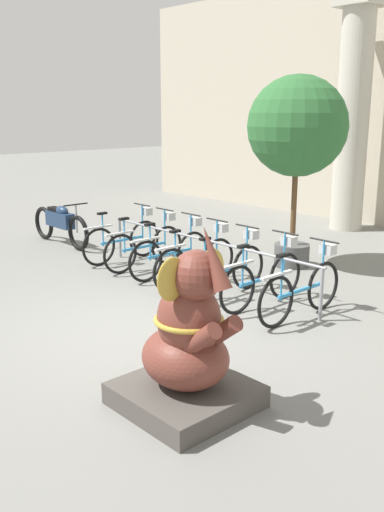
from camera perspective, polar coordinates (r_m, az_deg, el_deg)
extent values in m
plane|color=slate|center=(7.58, -4.67, -7.28)|extent=(60.00, 60.00, 0.00)
cylinder|color=#BCB7A8|center=(14.05, 15.75, 12.69)|extent=(0.75, 0.75, 5.00)
cube|color=#BCB7A8|center=(14.24, 16.51, 23.10)|extent=(0.94, 0.94, 0.16)
cylinder|color=gray|center=(11.14, -7.22, 1.74)|extent=(0.05, 0.05, 0.75)
cylinder|color=gray|center=(7.91, 12.80, -3.79)|extent=(0.05, 0.05, 0.75)
cylinder|color=gray|center=(9.28, 1.08, 1.68)|extent=(4.78, 0.04, 0.04)
torus|color=black|center=(11.18, -4.79, 1.76)|extent=(0.05, 0.71, 0.71)
torus|color=black|center=(10.59, -9.30, 0.90)|extent=(0.05, 0.71, 0.71)
cube|color=#338CC6|center=(10.86, -6.99, 1.60)|extent=(0.04, 0.95, 0.04)
cube|color=#BCBCBC|center=(10.51, -9.38, 2.87)|extent=(0.06, 0.60, 0.03)
cylinder|color=#338CC6|center=(10.58, -8.91, 2.55)|extent=(0.03, 0.03, 0.59)
cube|color=black|center=(10.52, -8.98, 4.23)|extent=(0.08, 0.18, 0.04)
cylinder|color=#338CC6|center=(11.08, -4.99, 3.42)|extent=(0.03, 0.03, 0.67)
cylinder|color=black|center=(11.03, -5.02, 5.13)|extent=(0.48, 0.03, 0.03)
cube|color=#BCBCBC|center=(11.11, -4.60, 4.48)|extent=(0.20, 0.16, 0.14)
torus|color=black|center=(10.64, -2.56, 1.14)|extent=(0.05, 0.71, 0.71)
torus|color=black|center=(10.02, -7.19, 0.20)|extent=(0.05, 0.71, 0.71)
cube|color=#338CC6|center=(10.31, -4.81, 0.96)|extent=(0.04, 0.95, 0.04)
cube|color=#BCBCBC|center=(9.93, -7.26, 2.28)|extent=(0.06, 0.60, 0.03)
cylinder|color=#338CC6|center=(10.00, -6.77, 1.94)|extent=(0.03, 0.03, 0.59)
cube|color=black|center=(9.94, -6.83, 3.72)|extent=(0.08, 0.18, 0.04)
cylinder|color=#338CC6|center=(10.54, -2.75, 2.88)|extent=(0.03, 0.03, 0.67)
cylinder|color=black|center=(10.48, -2.77, 4.68)|extent=(0.48, 0.03, 0.03)
cube|color=#BCBCBC|center=(10.57, -2.34, 4.00)|extent=(0.20, 0.16, 0.14)
torus|color=black|center=(10.14, 0.05, 0.49)|extent=(0.05, 0.71, 0.71)
torus|color=black|center=(9.48, -4.66, -0.54)|extent=(0.05, 0.71, 0.71)
cube|color=#338CC6|center=(9.79, -2.23, 0.28)|extent=(0.04, 0.95, 0.04)
cube|color=#BCBCBC|center=(9.40, -4.70, 1.65)|extent=(0.06, 0.60, 0.03)
cylinder|color=#338CC6|center=(9.47, -4.21, 1.30)|extent=(0.03, 0.03, 0.59)
cube|color=black|center=(9.41, -4.25, 3.17)|extent=(0.08, 0.18, 0.04)
cylinder|color=#338CC6|center=(10.04, -0.12, 2.31)|extent=(0.03, 0.03, 0.67)
cylinder|color=black|center=(9.97, -0.12, 4.20)|extent=(0.48, 0.03, 0.03)
cube|color=#BCBCBC|center=(10.06, 0.30, 3.48)|extent=(0.20, 0.16, 0.14)
torus|color=black|center=(9.62, 2.64, -0.29)|extent=(0.05, 0.71, 0.71)
torus|color=black|center=(8.93, -2.15, -1.45)|extent=(0.05, 0.71, 0.71)
cube|color=#338CC6|center=(9.26, 0.33, -0.55)|extent=(0.04, 0.95, 0.04)
cube|color=#BCBCBC|center=(8.84, -2.18, 0.87)|extent=(0.06, 0.60, 0.03)
cylinder|color=#338CC6|center=(8.92, -1.68, 0.50)|extent=(0.03, 0.03, 0.59)
cube|color=black|center=(8.85, -1.70, 2.49)|extent=(0.08, 0.18, 0.04)
cylinder|color=#338CC6|center=(9.51, 2.49, 1.62)|extent=(0.03, 0.03, 0.67)
cylinder|color=black|center=(9.44, 2.51, 3.61)|extent=(0.48, 0.03, 0.03)
cube|color=#BCBCBC|center=(9.54, 2.93, 2.86)|extent=(0.20, 0.16, 0.14)
torus|color=black|center=(9.14, 5.62, -1.13)|extent=(0.05, 0.71, 0.71)
torus|color=black|center=(8.42, 0.79, -2.43)|extent=(0.05, 0.71, 0.71)
cube|color=#338CC6|center=(8.76, 3.31, -1.45)|extent=(0.04, 0.95, 0.04)
cube|color=#BCBCBC|center=(8.32, 0.80, 0.01)|extent=(0.06, 0.60, 0.03)
cylinder|color=#338CC6|center=(8.40, 1.30, -0.37)|extent=(0.03, 0.03, 0.59)
cube|color=black|center=(8.33, 1.31, 1.74)|extent=(0.08, 0.18, 0.04)
cylinder|color=#338CC6|center=(9.03, 5.50, 0.87)|extent=(0.03, 0.03, 0.67)
cylinder|color=black|center=(8.96, 5.55, 2.96)|extent=(0.48, 0.03, 0.03)
cube|color=#BCBCBC|center=(9.06, 5.95, 2.17)|extent=(0.20, 0.16, 0.14)
torus|color=black|center=(8.76, 9.29, -1.95)|extent=(0.05, 0.71, 0.71)
torus|color=black|center=(8.00, 4.56, -3.40)|extent=(0.05, 0.71, 0.71)
cube|color=#338CC6|center=(8.36, 7.04, -2.32)|extent=(0.04, 0.95, 0.04)
cube|color=#BCBCBC|center=(7.89, 4.61, -0.83)|extent=(0.06, 0.60, 0.03)
cylinder|color=#338CC6|center=(7.98, 5.09, -1.22)|extent=(0.03, 0.03, 0.59)
cube|color=black|center=(7.90, 5.15, 0.99)|extent=(0.08, 0.18, 0.04)
cylinder|color=#338CC6|center=(8.64, 9.21, 0.14)|extent=(0.03, 0.03, 0.67)
cylinder|color=black|center=(8.57, 9.30, 2.31)|extent=(0.48, 0.03, 0.03)
cube|color=#BCBCBC|center=(8.68, 9.67, 1.50)|extent=(0.20, 0.16, 0.14)
torus|color=black|center=(8.36, 12.98, -2.93)|extent=(0.05, 0.71, 0.71)
torus|color=black|center=(7.56, 8.38, -4.58)|extent=(0.05, 0.71, 0.71)
cube|color=#338CC6|center=(7.94, 10.82, -3.37)|extent=(0.04, 0.95, 0.04)
cube|color=#BCBCBC|center=(7.45, 8.48, -1.88)|extent=(0.06, 0.60, 0.03)
cylinder|color=#338CC6|center=(7.54, 8.95, -2.28)|extent=(0.03, 0.03, 0.59)
cube|color=black|center=(7.46, 9.04, 0.05)|extent=(0.08, 0.18, 0.04)
cylinder|color=#338CC6|center=(8.24, 12.95, -0.76)|extent=(0.03, 0.03, 0.67)
cylinder|color=black|center=(8.16, 13.08, 1.52)|extent=(0.48, 0.03, 0.03)
cube|color=#BCBCBC|center=(8.27, 13.43, 0.68)|extent=(0.20, 0.16, 0.14)
cube|color=#4C4742|center=(5.70, -0.66, -13.72)|extent=(1.16, 1.16, 0.21)
ellipsoid|color=brown|center=(5.53, -0.67, -10.08)|extent=(0.90, 0.79, 0.58)
ellipsoid|color=brown|center=(5.34, -0.31, -6.37)|extent=(0.63, 0.58, 0.74)
sphere|color=brown|center=(5.12, 0.48, -1.97)|extent=(0.48, 0.48, 0.48)
ellipsoid|color=#B79333|center=(5.32, 1.90, -1.34)|extent=(0.08, 0.34, 0.40)
ellipsoid|color=#B79333|center=(5.01, -2.01, -2.34)|extent=(0.08, 0.34, 0.40)
cone|color=brown|center=(4.92, 2.16, -0.21)|extent=(0.41, 0.17, 0.60)
cylinder|color=brown|center=(5.26, 2.92, -7.66)|extent=(0.47, 0.16, 0.42)
cylinder|color=brown|center=(5.08, 0.79, -8.43)|extent=(0.47, 0.16, 0.42)
torus|color=#B79333|center=(5.34, -0.31, -6.37)|extent=(0.66, 0.66, 0.05)
torus|color=black|center=(11.83, -11.30, 2.27)|extent=(0.73, 0.09, 0.73)
torus|color=black|center=(13.06, -14.58, 3.22)|extent=(0.73, 0.09, 0.73)
cube|color=navy|center=(12.40, -13.07, 3.58)|extent=(0.86, 0.22, 0.32)
ellipsoid|color=navy|center=(12.28, -12.89, 4.43)|extent=(0.40, 0.20, 0.20)
cube|color=black|center=(12.53, -13.53, 4.59)|extent=(0.36, 0.18, 0.08)
cylinder|color=#99999E|center=(11.82, -11.49, 3.63)|extent=(0.04, 0.04, 0.56)
cylinder|color=black|center=(11.77, -11.56, 5.07)|extent=(0.03, 0.55, 0.03)
cylinder|color=#4C4C4C|center=(10.65, 9.93, 0.10)|extent=(0.64, 0.64, 0.41)
cylinder|color=brown|center=(10.46, 10.15, 4.93)|extent=(0.10, 0.10, 1.41)
sphere|color=#2D6633|center=(10.33, 10.50, 12.66)|extent=(1.76, 1.76, 1.76)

